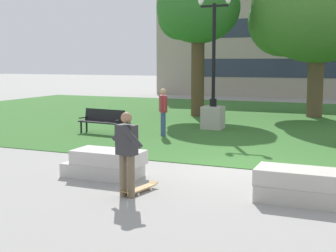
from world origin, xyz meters
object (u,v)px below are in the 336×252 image
person_skateboarder (127,149)px  skateboard (140,188)px  lamp_post_center (213,102)px  person_bystander_far_lawn (163,109)px  park_bench_near_left (102,120)px  concrete_block_left (302,186)px  concrete_block_center (105,164)px

person_skateboarder → skateboard: bearing=74.6°
skateboard → lamp_post_center: bearing=98.3°
person_skateboarder → person_bystander_far_lawn: person_bystander_far_lawn is taller
person_skateboarder → person_bystander_far_lawn: 7.75m
park_bench_near_left → lamp_post_center: size_ratio=0.35×
person_bystander_far_lawn → lamp_post_center: bearing=64.0°
concrete_block_left → person_bystander_far_lawn: person_bystander_far_lawn is taller
skateboard → person_bystander_far_lawn: person_bystander_far_lawn is taller
person_skateboarder → park_bench_near_left: 8.37m
concrete_block_center → person_skateboarder: size_ratio=1.11×
lamp_post_center → person_bystander_far_lawn: (-1.15, -2.35, -0.10)m
concrete_block_left → park_bench_near_left: park_bench_near_left is taller
skateboard → person_skateboarder: bearing=-105.4°
concrete_block_center → lamp_post_center: (-0.01, 8.45, 0.78)m
concrete_block_center → park_bench_near_left: (-3.44, 5.65, 0.23)m
skateboard → person_bystander_far_lawn: (-2.51, 6.98, 0.90)m
concrete_block_left → person_skateboarder: person_skateboarder is taller
concrete_block_left → lamp_post_center: bearing=117.4°
person_skateboarder → park_bench_near_left: (-4.69, 6.92, -0.43)m
person_skateboarder → lamp_post_center: lamp_post_center is taller
person_bystander_far_lawn → person_skateboarder: bearing=-71.9°
concrete_block_center → skateboard: concrete_block_center is taller
concrete_block_left → person_bystander_far_lawn: 8.53m
skateboard → lamp_post_center: (-1.36, 9.34, 1.00)m
concrete_block_left → person_skateboarder: (-3.26, -1.02, 0.66)m
person_skateboarder → skateboard: person_skateboarder is taller
concrete_block_left → person_skateboarder: 3.48m
person_bystander_far_lawn → concrete_block_center: bearing=-79.2°
person_skateboarder → lamp_post_center: (-1.25, 9.72, 0.12)m
concrete_block_left → park_bench_near_left: bearing=143.4°
skateboard → person_bystander_far_lawn: 7.47m
lamp_post_center → concrete_block_left: bearing=-62.6°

